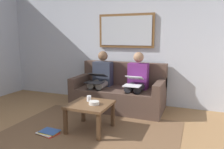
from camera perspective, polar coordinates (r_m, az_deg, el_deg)
wall_rear at (r=4.78m, az=3.97°, el=8.27°), size 6.00×0.12×2.60m
area_rug at (r=3.47m, az=-5.29°, el=-14.57°), size 2.60×1.80×0.01m
couch at (r=4.47m, az=1.96°, el=-4.65°), size 1.79×0.90×0.90m
framed_mirror at (r=4.69m, az=3.66°, el=11.29°), size 1.20×0.05×0.70m
coffee_table at (r=3.40m, az=-5.76°, el=-8.53°), size 0.62×0.62×0.43m
cup at (r=3.47m, az=-6.00°, el=-6.24°), size 0.07×0.07×0.09m
bowl at (r=3.31m, az=-4.71°, el=-7.37°), size 0.16×0.16×0.05m
person_left at (r=4.23m, az=6.50°, el=-1.44°), size 0.38×0.58×1.14m
laptop_white at (r=4.01m, az=5.65°, el=-1.74°), size 0.31×0.39×0.17m
person_right at (r=4.48m, az=-2.87°, el=-0.75°), size 0.38×0.58×1.14m
laptop_black at (r=4.27m, az=-4.13°, el=-0.97°), size 0.33×0.40×0.17m
magazine_stack at (r=3.51m, az=-16.17°, el=-14.27°), size 0.34×0.26×0.04m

